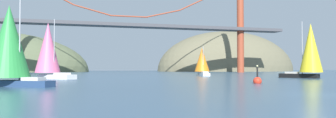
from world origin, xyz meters
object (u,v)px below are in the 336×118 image
sailboat_pink_spinnaker (49,50)px  channel_buoy (257,81)px  sailboat_orange_sail (202,61)px  sailboat_green_sail (10,43)px  sailboat_yellow_sail (310,50)px

sailboat_pink_spinnaker → channel_buoy: sailboat_pink_spinnaker is taller
sailboat_orange_sail → channel_buoy: size_ratio=2.77×
sailboat_green_sail → channel_buoy: bearing=-3.7°
sailboat_yellow_sail → sailboat_pink_spinnaker: bearing=167.6°
sailboat_pink_spinnaker → channel_buoy: size_ratio=4.14×
sailboat_orange_sail → channel_buoy: sailboat_orange_sail is taller
channel_buoy → sailboat_orange_sail: bearing=78.8°
sailboat_yellow_sail → sailboat_orange_sail: bearing=120.5°
sailboat_green_sail → sailboat_orange_sail: size_ratio=1.35×
sailboat_yellow_sail → channel_buoy: sailboat_yellow_sail is taller
sailboat_orange_sail → sailboat_yellow_sail: bearing=-59.5°
sailboat_pink_spinnaker → sailboat_green_sail: size_ratio=1.11×
sailboat_pink_spinnaker → sailboat_orange_sail: (35.17, 11.87, -1.62)m
sailboat_green_sail → sailboat_yellow_sail: (50.33, 12.77, 0.72)m
sailboat_pink_spinnaker → sailboat_green_sail: (-1.88, -23.45, -0.56)m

